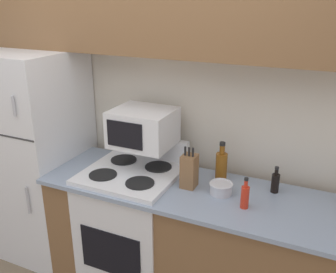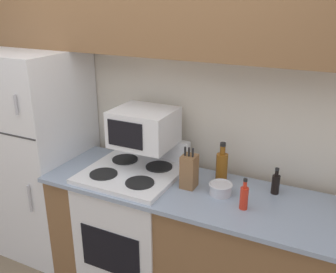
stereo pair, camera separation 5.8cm
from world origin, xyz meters
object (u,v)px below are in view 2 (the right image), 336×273
Objects in this scene: refrigerator at (39,154)px; knife_block at (189,171)px; bowl at (221,189)px; bottle_hot_sauce at (244,197)px; microwave at (144,127)px; stove at (134,224)px; bottle_whiskey at (222,166)px; bottle_soy_sauce at (276,183)px.

knife_block is (1.38, -0.03, 0.15)m from refrigerator.
bowl is 0.77× the size of bottle_hot_sauce.
microwave reaches higher than knife_block.
microwave is at bearing 165.09° from bottle_hot_sauce.
bottle_whiskey is at bearing 18.67° from stove.
bottle_whiskey is (0.16, 0.19, -0.01)m from knife_block.
bottle_hot_sauce is (0.18, -0.10, 0.04)m from bowl.
bowl is at bearing 149.81° from bottle_hot_sauce.
knife_block is at bearing 1.99° from stove.
bowl is (0.62, -0.11, -0.29)m from microwave.
bottle_hot_sauce is 0.38m from bottle_whiskey.
microwave is 2.10× the size of bottle_hot_sauce.
knife_block is at bearing -131.20° from bottle_whiskey.
refrigerator reaches higher than bottle_whiskey.
bottle_soy_sauce is (0.93, 0.06, -0.26)m from microwave.
bottle_hot_sauce reaches higher than stove.
bottle_hot_sauce is at bearing -4.43° from refrigerator.
stove is 0.76m from microwave.
bottle_whiskey is (-0.24, 0.29, 0.03)m from bottle_hot_sauce.
microwave reaches higher than bottle_whiskey.
refrigerator is at bearing 175.57° from bottle_hot_sauce.
bottle_soy_sauce is (0.97, 0.18, 0.49)m from stove.
bowl is 0.21m from bottle_hot_sauce.
microwave reaches higher than bottle_soy_sauce.
knife_block is 1.87× the size of bowl.
bottle_hot_sauce is at bearing -14.91° from microwave.
bottle_hot_sauce reaches higher than bowl.
knife_block reaches higher than bottle_whiskey.
bowl is at bearing -1.21° from refrigerator.
knife_block is at bearing 165.05° from bottle_hot_sauce.
bowl is 0.86× the size of bottle_soy_sauce.
stove is at bearing 173.69° from bottle_hot_sauce.
bowl is at bearing 1.03° from stove.
bottle_soy_sauce is at bearing -3.23° from bottle_whiskey.
refrigerator is 1.05m from microwave.
refrigerator is at bearing -175.95° from bottle_soy_sauce.
microwave is (0.98, 0.08, 0.37)m from refrigerator.
stove is 0.69m from knife_block.
microwave is 0.46m from knife_block.
refrigerator reaches higher than bottle_hot_sauce.
bottle_whiskey is at bearing 176.77° from bottle_soy_sauce.
refrigerator reaches higher than bowl.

